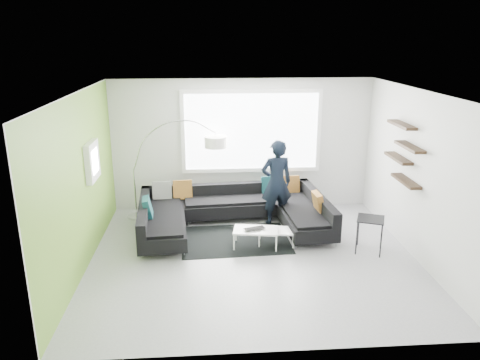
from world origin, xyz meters
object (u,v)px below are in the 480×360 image
(side_table, at_px, (369,235))
(person, at_px, (276,183))
(arc_lamp, at_px, (134,170))
(laptop, at_px, (256,230))
(sectional_sofa, at_px, (233,214))
(coffee_table, at_px, (266,237))

(side_table, height_order, person, person)
(person, bearing_deg, arc_lamp, -18.86)
(laptop, bearing_deg, arc_lamp, 127.33)
(arc_lamp, bearing_deg, side_table, -16.45)
(sectional_sofa, xyz_separation_m, arc_lamp, (-1.97, 0.84, 0.69))
(sectional_sofa, bearing_deg, laptop, -71.10)
(sectional_sofa, bearing_deg, arc_lamp, 152.54)
(sectional_sofa, xyz_separation_m, laptop, (0.35, -0.80, 0.01))
(sectional_sofa, relative_size, side_table, 6.01)
(arc_lamp, bearing_deg, coffee_table, -23.94)
(arc_lamp, bearing_deg, laptop, -27.72)
(sectional_sofa, distance_m, side_table, 2.55)
(sectional_sofa, distance_m, person, 1.06)
(person, bearing_deg, side_table, 127.55)
(side_table, height_order, laptop, side_table)
(arc_lamp, height_order, laptop, arc_lamp)
(laptop, bearing_deg, side_table, -25.14)
(coffee_table, relative_size, arc_lamp, 0.49)
(sectional_sofa, bearing_deg, person, 15.70)
(person, bearing_deg, laptop, 56.45)
(arc_lamp, distance_m, laptop, 2.92)
(sectional_sofa, distance_m, arc_lamp, 2.25)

